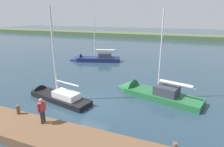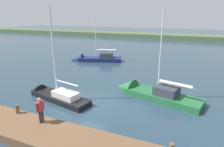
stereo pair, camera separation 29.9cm
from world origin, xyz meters
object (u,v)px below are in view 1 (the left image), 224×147
object	(u,v)px
mooring_post_far	(18,110)
person_on_dock	(42,109)
sailboat_inner_slip	(53,96)
sailboat_far_right	(148,93)
sailboat_mid_channel	(91,60)

from	to	relation	value
mooring_post_far	person_on_dock	bearing A→B (deg)	173.56
sailboat_inner_slip	person_on_dock	world-z (taller)	sailboat_inner_slip
sailboat_inner_slip	sailboat_far_right	xyz separation A→B (m)	(-7.36, -3.72, 0.04)
sailboat_mid_channel	mooring_post_far	bearing A→B (deg)	84.89
sailboat_mid_channel	sailboat_far_right	world-z (taller)	sailboat_far_right
sailboat_far_right	mooring_post_far	bearing A→B (deg)	62.18
mooring_post_far	sailboat_mid_channel	distance (m)	17.96
sailboat_mid_channel	sailboat_inner_slip	xyz separation A→B (m)	(-3.56, 13.61, -0.04)
sailboat_far_right	sailboat_inner_slip	bearing A→B (deg)	41.65
mooring_post_far	sailboat_inner_slip	distance (m)	3.98
mooring_post_far	sailboat_mid_channel	size ratio (longest dim) A/B	0.07
mooring_post_far	person_on_dock	xyz separation A→B (m)	(-2.29, 0.26, 0.62)
sailboat_inner_slip	sailboat_far_right	size ratio (longest dim) A/B	0.99
sailboat_mid_channel	sailboat_inner_slip	size ratio (longest dim) A/B	0.99
sailboat_mid_channel	sailboat_inner_slip	bearing A→B (deg)	87.01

